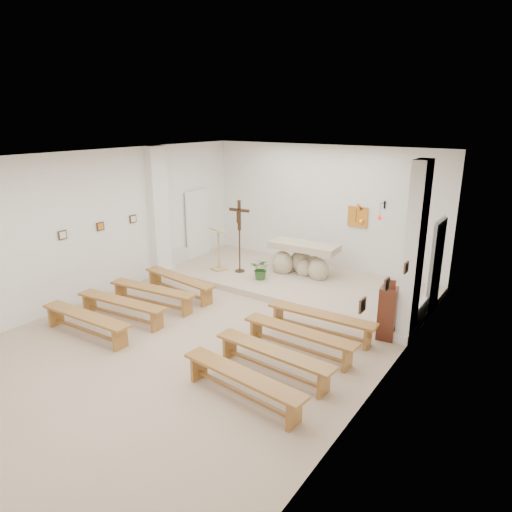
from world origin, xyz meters
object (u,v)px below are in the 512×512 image
Objects in this scene: altar at (303,261)px; bench_left_second at (152,292)px; bench_right_second at (299,336)px; bench_left_third at (121,305)px; crucifix_stand at (239,231)px; donation_pedestal at (387,313)px; bench_left_front at (179,281)px; bench_right_front at (321,319)px; lectern at (218,249)px; bench_right_fourth at (242,380)px; bench_right_third at (273,356)px; bench_left_fourth at (86,320)px.

altar is 4.09m from bench_left_second.
bench_left_third is (-3.84, -0.89, 0.00)m from bench_right_second.
altar is 0.83× the size of bench_left_second.
bench_left_second is 3.84m from bench_right_second.
crucifix_stand reaches higher than donation_pedestal.
bench_left_front and bench_right_front have the same top height.
bench_left_second is (-4.97, -1.50, -0.19)m from donation_pedestal.
lectern is 4.79m from bench_right_second.
bench_right_fourth is at bearing -31.09° from bench_left_second.
bench_left_front is 1.00× the size of bench_left_second.
altar reaches higher than bench_left_third.
bench_right_second and bench_right_third have the same top height.
bench_right_fourth is (0.00, -2.67, 0.00)m from bench_right_front.
bench_right_second is 0.99× the size of bench_left_third.
bench_left_front is (-1.93, -2.71, -0.16)m from altar.
bench_left_third is 1.00× the size of bench_right_fourth.
bench_left_front is 0.89m from bench_left_second.
bench_left_third is (-4.97, -2.39, -0.19)m from donation_pedestal.
altar is 3.33m from bench_left_front.
lectern is 0.54× the size of bench_right_second.
bench_right_third is 1.00× the size of bench_right_fourth.
lectern is at bearing -167.13° from crucifix_stand.
altar is 0.83× the size of bench_right_second.
bench_left_third is (0.00, -1.78, 0.00)m from bench_left_front.
lectern is at bearing 87.30° from bench_left_second.
bench_left_second is 4.23m from bench_right_fourth.
donation_pedestal is 1.88m from bench_right_second.
bench_left_third is at bearing 87.98° from bench_left_fourth.
altar reaches higher than bench_left_front.
bench_right_fourth is (3.84, -0.89, 0.00)m from bench_left_third.
bench_left_second is (0.00, -0.89, 0.00)m from bench_left_front.
bench_left_fourth is (-3.84, -1.78, 0.00)m from bench_right_second.
bench_right_second is at bearing -91.95° from bench_right_front.
crucifix_stand is 1.60× the size of donation_pedestal.
bench_right_front is 2.67m from bench_right_fourth.
donation_pedestal reaches higher than altar.
donation_pedestal is at bearing 20.10° from bench_left_third.
donation_pedestal is at bearing 31.40° from bench_left_fourth.
lectern is at bearing 102.38° from bench_left_front.
bench_right_front is 3.94m from bench_left_second.
lectern is 4.37m from bench_right_front.
donation_pedestal is 2.65m from bench_right_third.
crucifix_stand is at bearing 77.90° from bench_left_third.
bench_left_third is 3.94m from bench_right_fourth.
bench_left_second is (-1.93, -3.60, -0.16)m from altar.
bench_left_second is at bearing -168.90° from bench_right_front.
bench_right_front is 1.78m from bench_right_third.
bench_left_third is (-0.42, -3.70, -0.93)m from crucifix_stand.
altar reaches higher than bench_right_third.
lectern reaches higher than bench_left_front.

